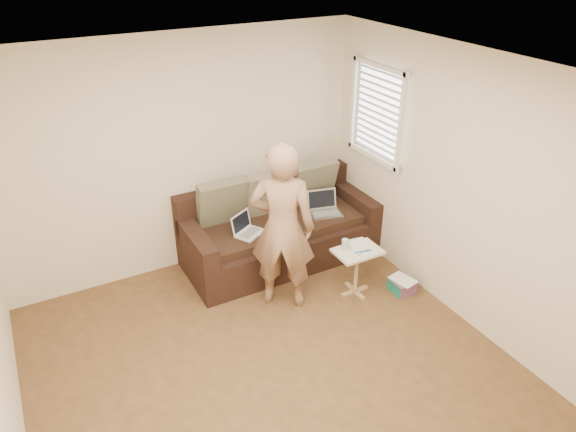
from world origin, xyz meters
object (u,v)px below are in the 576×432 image
at_px(sofa, 280,227).
at_px(side_table, 356,271).
at_px(laptop_silver, 326,214).
at_px(drinking_glass, 345,245).
at_px(person, 282,228).
at_px(striped_box, 402,285).
at_px(laptop_white, 250,234).

distance_m(sofa, side_table, 1.05).
bearing_deg(laptop_silver, drinking_glass, -94.04).
bearing_deg(person, drinking_glass, -158.90).
height_order(person, side_table, person).
relative_size(sofa, striped_box, 8.96).
bearing_deg(striped_box, laptop_silver, 106.59).
bearing_deg(striped_box, person, 158.57).
bearing_deg(drinking_glass, side_table, -34.70).
bearing_deg(sofa, laptop_silver, -13.92).
bearing_deg(laptop_white, drinking_glass, -76.60).
xyz_separation_m(side_table, striped_box, (0.45, -0.24, -0.19)).
distance_m(laptop_silver, person, 1.13).
distance_m(side_table, striped_box, 0.54).
height_order(sofa, laptop_white, sofa).
bearing_deg(striped_box, sofa, 125.37).
distance_m(person, drinking_glass, 0.73).
relative_size(sofa, laptop_white, 7.13).
relative_size(person, drinking_glass, 14.77).
relative_size(laptop_silver, drinking_glass, 2.96).
bearing_deg(person, sofa, -81.05).
xyz_separation_m(sofa, striped_box, (0.85, -1.20, -0.35)).
height_order(laptop_white, person, person).
xyz_separation_m(laptop_white, person, (0.08, -0.60, 0.37)).
relative_size(laptop_white, drinking_glass, 2.57).
bearing_deg(drinking_glass, striped_box, -29.25).
bearing_deg(laptop_silver, striped_box, -59.59).
bearing_deg(striped_box, drinking_glass, 150.75).
relative_size(laptop_silver, person, 0.20).
relative_size(person, side_table, 3.36).
distance_m(sofa, striped_box, 1.51).
height_order(laptop_white, drinking_glass, drinking_glass).
bearing_deg(sofa, laptop_white, -164.40).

